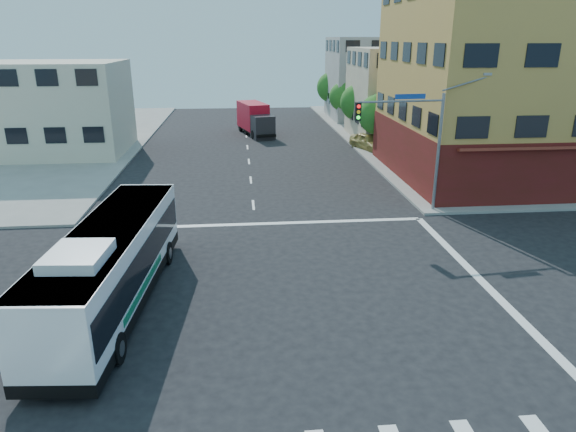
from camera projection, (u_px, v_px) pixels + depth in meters
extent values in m
plane|color=black|center=(264.00, 307.00, 19.99)|extent=(120.00, 120.00, 0.00)
cube|color=gray|center=(567.00, 133.00, 56.00)|extent=(50.00, 50.00, 0.15)
cube|color=#B38640|center=(527.00, 81.00, 36.87)|extent=(18.00, 15.00, 14.00)
cube|color=maroon|center=(517.00, 149.00, 38.52)|extent=(18.09, 15.08, 4.00)
cube|color=beige|center=(414.00, 94.00, 51.99)|extent=(12.00, 10.00, 9.00)
cube|color=#9E9E99|center=(378.00, 79.00, 64.98)|extent=(12.00, 10.00, 10.00)
cube|color=beige|center=(54.00, 109.00, 45.35)|extent=(12.00, 10.00, 8.00)
cylinder|color=gray|center=(438.00, 154.00, 29.96)|extent=(0.18, 0.18, 7.00)
cylinder|color=gray|center=(402.00, 101.00, 28.48)|extent=(5.01, 0.62, 0.12)
cube|color=black|center=(358.00, 112.00, 28.18)|extent=(0.32, 0.30, 1.00)
sphere|color=#FF0C0C|center=(359.00, 106.00, 27.93)|extent=(0.20, 0.20, 0.20)
sphere|color=yellow|center=(359.00, 112.00, 28.03)|extent=(0.20, 0.20, 0.20)
sphere|color=#19FF33|center=(358.00, 118.00, 28.12)|extent=(0.20, 0.20, 0.20)
cube|color=navy|center=(410.00, 97.00, 28.49)|extent=(1.80, 0.22, 0.28)
cube|color=gray|center=(487.00, 74.00, 28.94)|extent=(0.50, 0.22, 0.14)
cylinder|color=#3A2915|center=(377.00, 141.00, 47.05)|extent=(0.28, 0.28, 1.92)
sphere|color=#1C5B1A|center=(378.00, 115.00, 46.26)|extent=(3.60, 3.60, 3.60)
sphere|color=#1C5B1A|center=(384.00, 105.00, 45.72)|extent=(2.52, 2.52, 2.52)
cylinder|color=#3A2915|center=(357.00, 126.00, 54.56)|extent=(0.28, 0.28, 1.99)
sphere|color=#1C5B1A|center=(358.00, 102.00, 53.73)|extent=(3.80, 3.80, 3.80)
sphere|color=#1C5B1A|center=(363.00, 93.00, 53.17)|extent=(2.66, 2.66, 2.66)
cylinder|color=#3A2915|center=(343.00, 116.00, 62.10)|extent=(0.28, 0.28, 1.89)
sphere|color=#1C5B1A|center=(343.00, 97.00, 61.34)|extent=(3.40, 3.40, 3.40)
sphere|color=#1C5B1A|center=(347.00, 90.00, 60.81)|extent=(2.38, 2.38, 2.38)
cylinder|color=#3A2915|center=(331.00, 107.00, 69.59)|extent=(0.28, 0.28, 2.03)
sphere|color=#1C5B1A|center=(332.00, 87.00, 68.73)|extent=(4.00, 4.00, 4.00)
sphere|color=#1C5B1A|center=(335.00, 80.00, 68.15)|extent=(2.80, 2.80, 2.80)
cube|color=black|center=(116.00, 292.00, 20.06)|extent=(3.53, 12.25, 0.45)
cube|color=white|center=(112.00, 263.00, 19.65)|extent=(3.52, 12.23, 2.87)
cube|color=black|center=(112.00, 259.00, 19.60)|extent=(3.54, 11.87, 1.26)
cube|color=black|center=(150.00, 211.00, 25.27)|extent=(2.36, 0.25, 1.36)
cube|color=#E5590C|center=(148.00, 191.00, 24.96)|extent=(1.92, 0.20, 0.28)
cube|color=white|center=(108.00, 229.00, 19.20)|extent=(3.45, 11.99, 0.12)
cube|color=white|center=(77.00, 256.00, 16.28)|extent=(1.96, 2.35, 0.36)
cube|color=#0B6E44|center=(76.00, 286.00, 19.40)|extent=(0.46, 5.51, 0.28)
cube|color=#0B6E44|center=(145.00, 286.00, 19.44)|extent=(0.46, 5.51, 0.28)
cylinder|color=black|center=(115.00, 253.00, 23.70)|extent=(0.38, 1.07, 1.05)
cylinder|color=#99999E|center=(112.00, 253.00, 23.69)|extent=(0.08, 0.52, 0.52)
cylinder|color=black|center=(167.00, 253.00, 23.73)|extent=(0.38, 1.07, 1.05)
cylinder|color=#99999E|center=(170.00, 253.00, 23.73)|extent=(0.08, 0.52, 0.52)
cylinder|color=black|center=(42.00, 349.00, 16.41)|extent=(0.38, 1.07, 1.05)
cylinder|color=#99999E|center=(38.00, 349.00, 16.41)|extent=(0.08, 0.52, 0.52)
cylinder|color=black|center=(117.00, 349.00, 16.44)|extent=(0.38, 1.07, 1.05)
cylinder|color=#99999E|center=(122.00, 349.00, 16.45)|extent=(0.08, 0.52, 0.52)
cube|color=#242328|center=(263.00, 127.00, 52.77)|extent=(2.57, 2.50, 2.39)
cube|color=black|center=(265.00, 125.00, 51.87)|extent=(1.89, 0.57, 0.92)
cube|color=red|center=(253.00, 116.00, 55.62)|extent=(3.47, 5.55, 2.76)
cube|color=black|center=(256.00, 130.00, 55.11)|extent=(3.86, 7.64, 0.28)
cylinder|color=black|center=(253.00, 135.00, 52.86)|extent=(0.49, 0.96, 0.92)
cylinder|color=black|center=(271.00, 134.00, 53.49)|extent=(0.49, 0.96, 0.92)
cylinder|color=black|center=(246.00, 131.00, 55.22)|extent=(0.49, 0.96, 0.92)
cylinder|color=black|center=(263.00, 130.00, 55.85)|extent=(0.49, 0.96, 0.92)
cylinder|color=black|center=(241.00, 127.00, 57.25)|extent=(0.49, 0.96, 0.92)
cylinder|color=black|center=(257.00, 126.00, 57.89)|extent=(0.49, 0.96, 0.92)
imported|color=tan|center=(369.00, 142.00, 47.74)|extent=(3.29, 4.94, 1.56)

